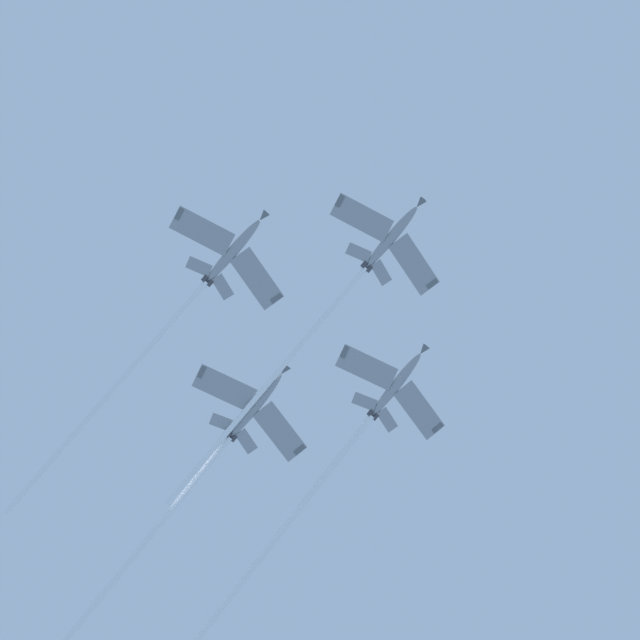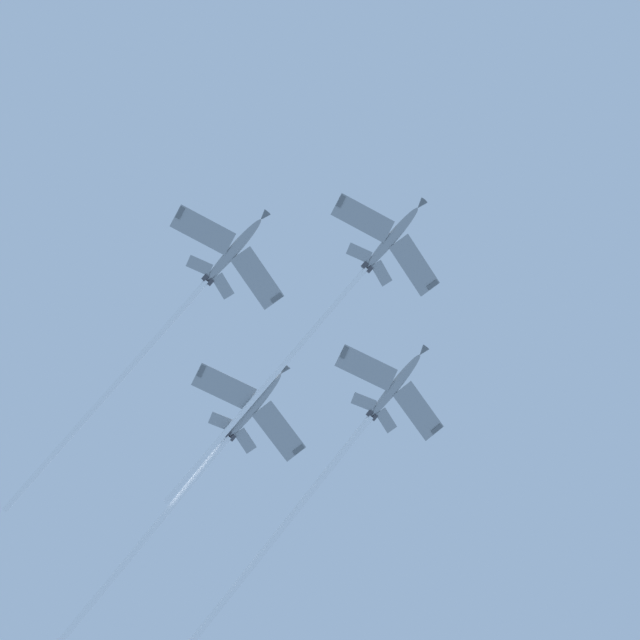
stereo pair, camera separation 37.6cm
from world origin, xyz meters
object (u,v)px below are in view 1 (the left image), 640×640
(jet_left_wing, at_px, (336,461))
(jet_slot, at_px, (207,466))
(jet_right_wing, at_px, (181,312))
(jet_lead, at_px, (345,293))

(jet_left_wing, relative_size, jet_slot, 1.12)
(jet_right_wing, relative_size, jet_slot, 1.08)
(jet_lead, bearing_deg, jet_left_wing, -92.01)
(jet_right_wing, bearing_deg, jet_lead, 170.34)
(jet_lead, xyz_separation_m, jet_right_wing, (23.75, -4.04, -3.21))
(jet_lead, bearing_deg, jet_slot, -54.89)
(jet_left_wing, distance_m, jet_right_wing, 32.36)
(jet_lead, relative_size, jet_slot, 1.10)
(jet_lead, distance_m, jet_slot, 32.63)
(jet_lead, xyz_separation_m, jet_slot, (18.20, -25.90, -7.93))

